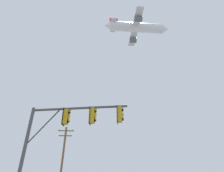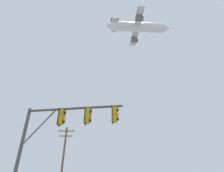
# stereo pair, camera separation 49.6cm
# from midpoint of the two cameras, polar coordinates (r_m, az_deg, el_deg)

# --- Properties ---
(signal_pole_near) EXTENTS (5.88, 1.20, 6.50)m
(signal_pole_near) POSITION_cam_midpoint_polar(r_m,az_deg,el_deg) (11.67, -13.58, -12.67)
(signal_pole_near) COLOR #4C4C51
(signal_pole_near) RESTS_ON ground
(utility_pole) EXTENTS (2.20, 0.28, 10.29)m
(utility_pole) POSITION_cam_midpoint_polar(r_m,az_deg,el_deg) (27.44, -13.99, -21.58)
(utility_pole) COLOR brown
(utility_pole) RESTS_ON ground
(airplane) EXTENTS (21.29, 16.45, 5.83)m
(airplane) POSITION_cam_midpoint_polar(r_m,az_deg,el_deg) (65.87, 7.95, 16.94)
(airplane) COLOR white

